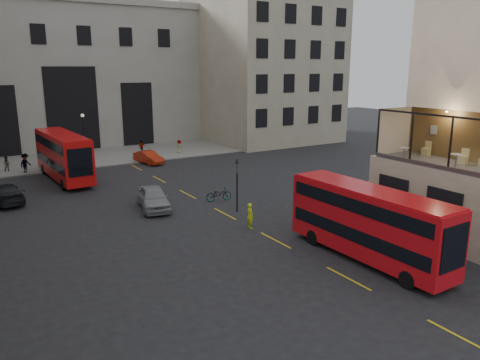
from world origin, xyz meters
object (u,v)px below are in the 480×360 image
cyclist (250,216)px  pedestrian_a (7,165)px  cafe_table_mid (456,159)px  cafe_table_far (404,151)px  bus_far (63,154)px  cafe_chair_d (426,151)px  car_a (153,198)px  street_lamp_b (85,142)px  car_c (6,194)px  bicycle (219,194)px  cafe_chair_c (463,159)px  bus_near (369,220)px  pedestrian_b (25,164)px  traffic_light_near (237,178)px  car_b (148,157)px  pedestrian_d (179,147)px  pedestrian_c (142,147)px

cyclist → pedestrian_a: size_ratio=1.05×
cafe_table_mid → cafe_table_far: bearing=97.1°
bus_far → pedestrian_a: size_ratio=6.78×
cafe_chair_d → pedestrian_a: bearing=124.1°
car_a → pedestrian_a: bearing=124.9°
street_lamp_b → bus_far: bearing=-120.3°
cafe_table_far → car_c: bearing=135.4°
cafe_table_mid → cafe_chair_d: (1.83, 3.26, -0.25)m
bicycle → cafe_chair_c: 17.14m
bus_near → cafe_chair_d: bearing=16.8°
bus_far → pedestrian_b: bearing=120.4°
traffic_light_near → bus_far: bearing=116.7°
cyclist → cafe_table_far: (7.49, -5.38, 4.25)m
cyclist → cafe_chair_c: 12.91m
bus_far → pedestrian_b: bus_far is taller
bus_near → bicycle: 14.05m
bicycle → car_a: bearing=93.7°
cyclist → cafe_table_mid: (7.88, -8.54, 4.30)m
traffic_light_near → cyclist: 3.88m
bus_near → car_b: (-0.68, 30.08, -1.52)m
bus_far → cafe_chair_c: 32.44m
bus_near → cafe_table_far: cafe_table_far is taller
bicycle → street_lamp_b: bearing=27.3°
pedestrian_b → cafe_chair_d: (19.54, -29.55, 3.89)m
bus_near → pedestrian_d: size_ratio=5.96×
cafe_chair_c → bus_near: bearing=173.7°
pedestrian_a → traffic_light_near: bearing=-51.4°
car_c → car_b: bearing=-155.6°
car_b → pedestrian_a: bearing=155.2°
cyclist → pedestrian_b: pedestrian_b is taller
pedestrian_a → cyclist: bearing=-56.6°
street_lamp_b → cafe_chair_d: bearing=-66.0°
traffic_light_near → cafe_chair_d: (8.62, -8.63, 2.44)m
pedestrian_a → cafe_table_far: cafe_table_far is taller
cafe_table_far → cafe_chair_c: bearing=-58.8°
bus_near → bicycle: bus_near is taller
car_b → street_lamp_b: bearing=143.5°
pedestrian_b → car_a: bearing=-111.3°
traffic_light_near → bus_near: bearing=-82.1°
bus_near → cafe_table_mid: 6.16m
bicycle → cafe_chair_c: (7.82, -14.61, 4.36)m
bus_near → cafe_chair_c: cafe_chair_c is taller
cafe_table_far → cafe_chair_c: cafe_chair_c is taller
cafe_table_far → traffic_light_near: bearing=126.2°
car_b → bicycle: size_ratio=2.05×
cafe_table_mid → cafe_chair_c: size_ratio=0.87×
cafe_table_mid → cafe_table_far: 3.18m
bus_near → cyclist: 7.98m
pedestrian_c → cafe_table_mid: bearing=89.4°
bus_near → cyclist: (-2.59, 7.42, -1.36)m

